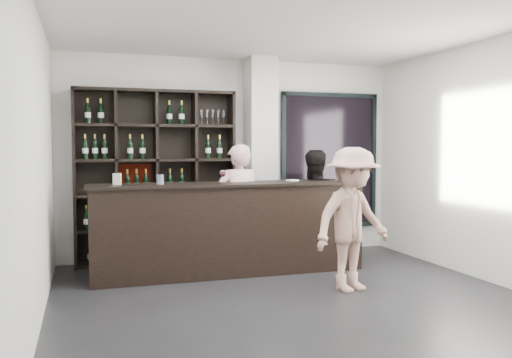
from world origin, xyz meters
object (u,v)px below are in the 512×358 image
object	(u,v)px
taster_black	(312,207)
tasting_counter	(229,228)
wine_shelf	(156,177)
customer	(352,219)
taster_pink	(238,207)

from	to	relation	value
taster_black	tasting_counter	bearing A→B (deg)	5.86
wine_shelf	customer	size ratio (longest dim) A/B	1.49
taster_pink	taster_black	size ratio (longest dim) A/B	1.05
taster_pink	taster_black	xyz separation A→B (m)	(1.07, 0.00, -0.04)
wine_shelf	taster_black	size ratio (longest dim) A/B	1.52
tasting_counter	taster_pink	world-z (taller)	taster_pink
wine_shelf	customer	xyz separation A→B (m)	(1.90, -2.17, -0.39)
taster_pink	customer	distance (m)	1.72
tasting_counter	taster_pink	xyz separation A→B (m)	(0.18, 0.23, 0.24)
taster_pink	customer	bearing A→B (deg)	122.06
wine_shelf	taster_black	bearing A→B (deg)	-19.24
taster_black	customer	xyz separation A→B (m)	(-0.15, -1.45, 0.02)
wine_shelf	taster_pink	bearing A→B (deg)	-36.13
wine_shelf	customer	bearing A→B (deg)	-48.73
tasting_counter	customer	bearing A→B (deg)	-47.98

